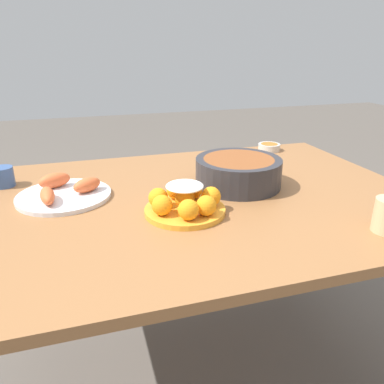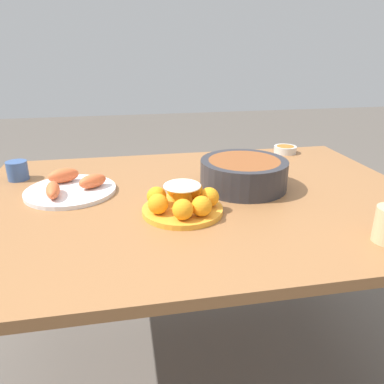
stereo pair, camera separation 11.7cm
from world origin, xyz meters
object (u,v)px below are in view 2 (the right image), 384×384
at_px(cup_far, 17,171).
at_px(serving_bowl, 244,173).
at_px(dining_table, 200,219).
at_px(cake_plate, 182,201).
at_px(sauce_bowl, 285,149).
at_px(seafood_platter, 70,188).

bearing_deg(cup_far, serving_bowl, -16.36).
bearing_deg(dining_table, cake_plate, -124.07).
relative_size(dining_table, sauce_bowl, 14.46).
relative_size(seafood_platter, cup_far, 4.03).
bearing_deg(serving_bowl, seafood_platter, 174.07).
relative_size(serving_bowl, cup_far, 4.00).
height_order(seafood_platter, cup_far, cup_far).
bearing_deg(cake_plate, cup_far, 143.91).
xyz_separation_m(sauce_bowl, cup_far, (-1.13, -0.16, 0.02)).
relative_size(serving_bowl, seafood_platter, 0.99).
bearing_deg(cup_far, cake_plate, -36.09).
xyz_separation_m(dining_table, serving_bowl, (0.16, 0.05, 0.14)).
relative_size(cake_plate, sauce_bowl, 2.37).
height_order(cake_plate, sauce_bowl, cake_plate).
distance_m(sauce_bowl, cup_far, 1.14).
bearing_deg(dining_table, seafood_platter, 165.30).
distance_m(dining_table, cake_plate, 0.19).
distance_m(cake_plate, seafood_platter, 0.42).
height_order(cake_plate, seafood_platter, cake_plate).
bearing_deg(cup_far, sauce_bowl, 8.06).
relative_size(sauce_bowl, cup_far, 1.36).
relative_size(cake_plate, cup_far, 3.22).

